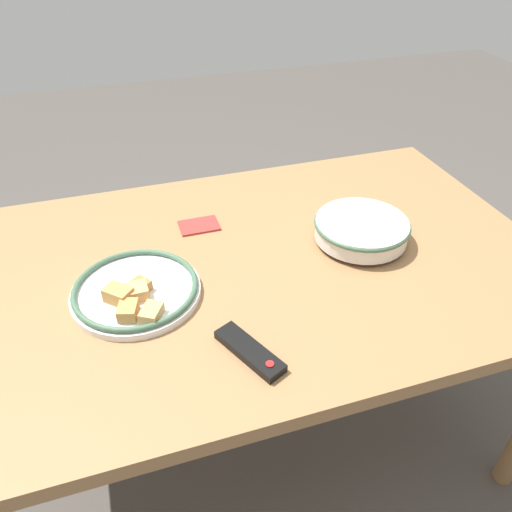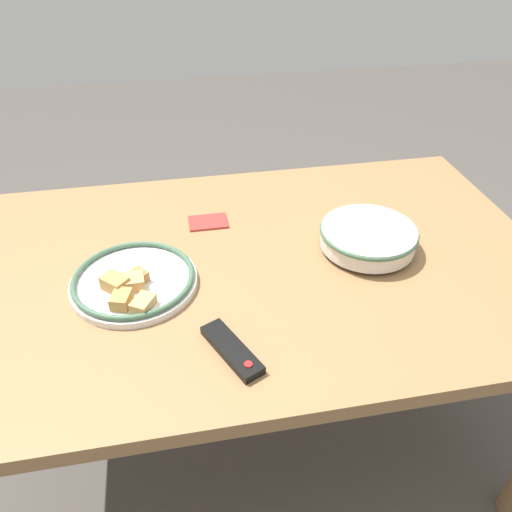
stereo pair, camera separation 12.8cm
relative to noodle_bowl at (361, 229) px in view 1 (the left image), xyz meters
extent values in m
plane|color=#4C4742|center=(0.31, -0.01, -0.79)|extent=(8.00, 8.00, 0.00)
cube|color=olive|center=(0.31, -0.01, -0.06)|extent=(1.57, 0.98, 0.04)
cylinder|color=olive|center=(-0.41, -0.43, -0.43)|extent=(0.06, 0.06, 0.71)
cylinder|color=olive|center=(1.02, -0.43, -0.43)|extent=(0.06, 0.06, 0.71)
cylinder|color=silver|center=(0.00, 0.00, -0.03)|extent=(0.11, 0.11, 0.01)
cylinder|color=silver|center=(0.00, 0.00, 0.00)|extent=(0.25, 0.25, 0.05)
cylinder|color=#9E4C1E|center=(0.00, 0.00, 0.00)|extent=(0.23, 0.23, 0.05)
torus|color=#42664C|center=(0.00, 0.00, 0.02)|extent=(0.26, 0.26, 0.01)
cylinder|color=white|center=(0.62, 0.04, -0.03)|extent=(0.31, 0.31, 0.02)
torus|color=#42664C|center=(0.62, 0.04, -0.01)|extent=(0.30, 0.30, 0.01)
cube|color=tan|center=(0.65, 0.13, -0.01)|extent=(0.05, 0.06, 0.03)
cube|color=tan|center=(0.62, 0.07, -0.01)|extent=(0.06, 0.05, 0.03)
cube|color=tan|center=(0.66, 0.07, 0.00)|extent=(0.07, 0.07, 0.04)
cube|color=#B2753D|center=(0.61, 0.05, -0.01)|extent=(0.06, 0.06, 0.03)
cube|color=tan|center=(0.60, 0.15, -0.01)|extent=(0.06, 0.07, 0.03)
cube|color=black|center=(0.42, 0.31, -0.03)|extent=(0.12, 0.18, 0.02)
cylinder|color=red|center=(0.39, 0.36, -0.02)|extent=(0.02, 0.02, 0.00)
cube|color=#B2332D|center=(0.41, -0.21, -0.04)|extent=(0.11, 0.08, 0.01)
camera|label=1|loc=(0.62, 1.00, 0.76)|focal=35.00mm
camera|label=2|loc=(0.50, 1.03, 0.76)|focal=35.00mm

